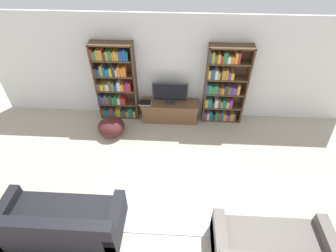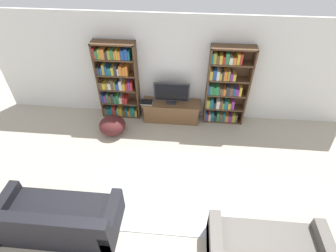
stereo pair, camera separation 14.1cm
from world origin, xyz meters
TOP-DOWN VIEW (x-y plane):
  - wall_back at (0.00, 4.23)m, footprint 8.80×0.06m
  - bookshelf_left at (-1.36, 4.05)m, footprint 0.98×0.30m
  - bookshelf_right at (1.25, 4.05)m, footprint 0.98×0.30m
  - tv_stand at (-0.02, 3.94)m, footprint 1.46×0.46m
  - television at (-0.02, 3.93)m, footprint 0.87×0.16m
  - laptop at (-0.63, 3.89)m, footprint 0.30×0.24m
  - area_rug at (0.12, 1.76)m, footprint 2.52×1.92m
  - couch_left_sectional at (-1.69, 0.76)m, footprint 2.05×0.92m
  - couch_right_sofa at (1.74, 0.48)m, footprint 1.81×0.94m
  - beanbag_ottoman at (-1.40, 3.32)m, footprint 0.64×0.64m

SIDE VIEW (x-z plane):
  - area_rug at x=0.12m, z-range 0.00..0.02m
  - beanbag_ottoman at x=-1.40m, z-range 0.00..0.42m
  - tv_stand at x=-0.02m, z-range 0.00..0.53m
  - couch_right_sofa at x=1.74m, z-range -0.14..0.68m
  - couch_left_sectional at x=-1.69m, z-range -0.15..0.71m
  - laptop at x=-0.63m, z-range 0.53..0.55m
  - television at x=-0.02m, z-range 0.54..1.11m
  - bookshelf_right at x=1.25m, z-range -0.05..1.96m
  - bookshelf_left at x=-1.36m, z-range -0.02..1.98m
  - wall_back at x=0.00m, z-range 0.00..2.60m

